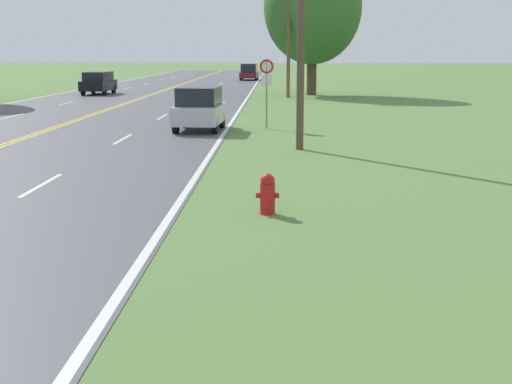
# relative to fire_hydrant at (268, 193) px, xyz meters

# --- Properties ---
(fire_hydrant) EXTENTS (0.45, 0.29, 0.80)m
(fire_hydrant) POSITION_rel_fire_hydrant_xyz_m (0.00, 0.00, 0.00)
(fire_hydrant) COLOR red
(fire_hydrant) RESTS_ON ground
(traffic_sign) EXTENTS (0.60, 0.10, 2.82)m
(traffic_sign) POSITION_rel_fire_hydrant_xyz_m (-0.25, 15.62, 1.73)
(traffic_sign) COLOR gray
(traffic_sign) RESTS_ON ground
(utility_pole_far) EXTENTS (1.80, 0.24, 8.46)m
(utility_pole_far) POSITION_rel_fire_hydrant_xyz_m (0.93, 36.02, 3.98)
(utility_pole_far) COLOR brown
(utility_pole_far) RESTS_ON ground
(tree_left_verge) EXTENTS (7.00, 7.00, 10.24)m
(tree_left_verge) POSITION_rel_fire_hydrant_xyz_m (2.68, 38.97, 5.80)
(tree_left_verge) COLOR #473828
(tree_left_verge) RESTS_ON ground
(car_silver_hatchback_mid_near) EXTENTS (1.89, 3.56, 1.73)m
(car_silver_hatchback_mid_near) POSITION_rel_fire_hydrant_xyz_m (-2.91, 14.82, 0.50)
(car_silver_hatchback_mid_near) COLOR black
(car_silver_hatchback_mid_near) RESTS_ON ground
(car_black_suv_mid_far) EXTENTS (1.91, 4.22, 1.65)m
(car_black_suv_mid_far) POSITION_rel_fire_hydrant_xyz_m (-13.02, 39.17, 0.47)
(car_black_suv_mid_far) COLOR black
(car_black_suv_mid_far) RESTS_ON ground
(car_maroon_van_receding) EXTENTS (1.98, 4.87, 1.80)m
(car_maroon_van_receding) POSITION_rel_fire_hydrant_xyz_m (-2.94, 66.49, 0.52)
(car_maroon_van_receding) COLOR black
(car_maroon_van_receding) RESTS_ON ground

